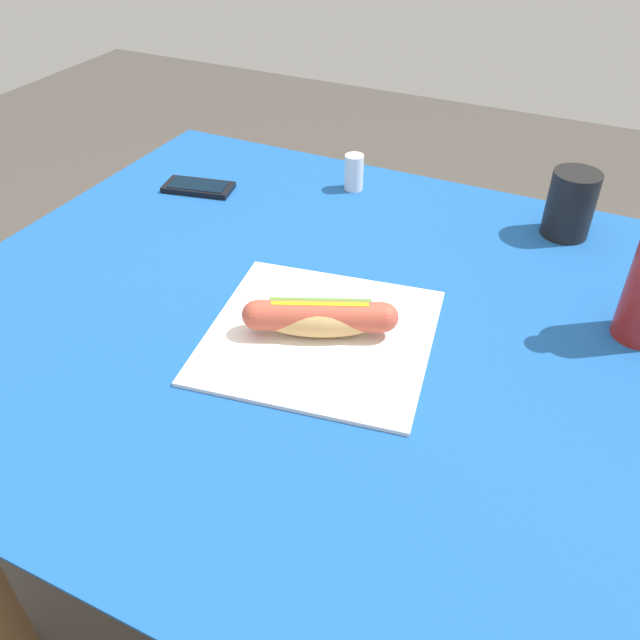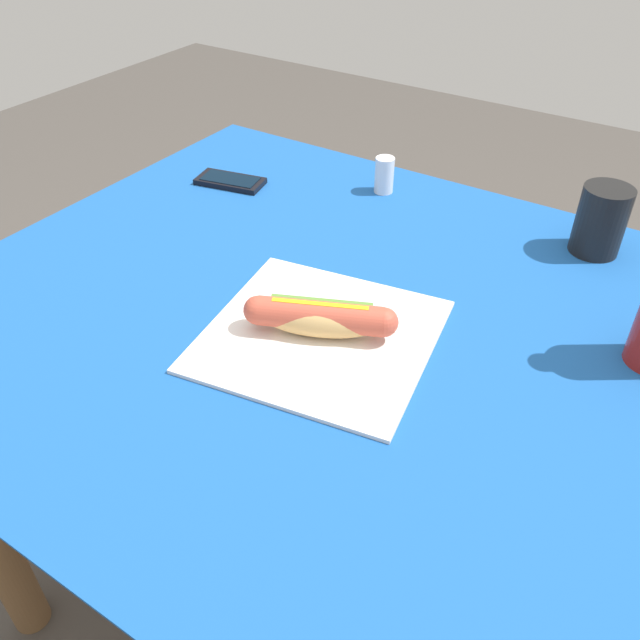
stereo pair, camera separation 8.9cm
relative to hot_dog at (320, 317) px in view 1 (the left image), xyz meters
The scene contains 7 objects.
ground_plane 0.77m from the hot_dog, 124.99° to the left, with size 6.00×6.00×0.00m, color #47423D.
dining_table 0.17m from the hot_dog, 124.99° to the left, with size 1.12×0.99×0.73m.
paper_wrapper 0.03m from the hot_dog, 66.03° to the right, with size 0.30×0.29×0.01m, color silver.
hot_dog is the anchor object (origin of this frame).
cell_phone 0.50m from the hot_dog, 143.27° to the left, with size 0.14×0.09×0.01m.
drinking_cup 0.50m from the hot_dog, 59.53° to the left, with size 0.08×0.08×0.11m, color black.
salt_shaker 0.46m from the hot_dog, 107.58° to the left, with size 0.04×0.04×0.07m, color silver.
Camera 1 is at (0.34, -0.69, 1.31)m, focal length 36.93 mm.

